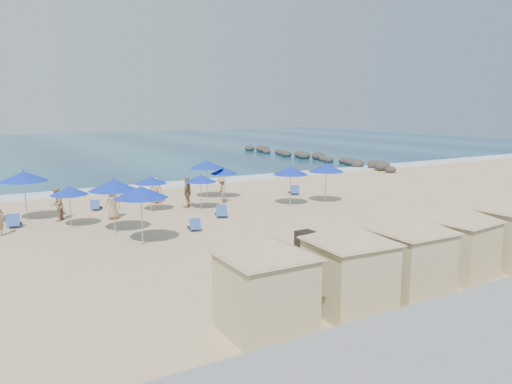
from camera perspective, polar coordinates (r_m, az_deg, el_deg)
ground at (r=22.90m, az=-4.46°, el=-5.15°), size 160.00×160.00×0.00m
ocean at (r=75.69m, az=-23.53°, el=4.52°), size 160.00×80.00×0.06m
surf_line at (r=37.13m, az=-15.25°, el=0.36°), size 160.00×2.50×0.08m
seawall at (r=12.82m, az=24.77°, el=-15.27°), size 160.00×6.10×1.22m
rock_jetty at (r=56.37m, az=6.08°, el=4.09°), size 2.56×26.66×0.96m
trash_bin at (r=21.13m, az=5.73°, el=-5.45°), size 0.75×0.75×0.72m
cabana_0 at (r=13.09m, az=1.07°, el=-9.13°), size 4.58×4.58×2.87m
cabana_1 at (r=14.71m, az=10.65°, el=-7.25°), size 4.50×4.50×2.83m
cabana_2 at (r=16.43m, az=17.24°, el=-5.75°), size 4.50×4.50×2.82m
cabana_3 at (r=18.74m, az=22.35°, el=-4.31°), size 4.33×4.33×2.73m
umbrella_3 at (r=25.84m, az=-20.56°, el=0.13°), size 1.86×1.86×2.12m
umbrella_4 at (r=28.12m, az=-25.02°, el=1.63°), size 2.38×2.38×2.71m
umbrella_5 at (r=24.00m, az=-16.01°, el=0.76°), size 2.31×2.31×2.63m
umbrella_6 at (r=21.64m, az=-13.04°, el=-0.01°), size 2.33×2.33×2.66m
umbrella_7 at (r=28.47m, az=-11.96°, el=1.34°), size 1.84×1.84×2.10m
umbrella_8 at (r=28.65m, az=-6.33°, el=1.54°), size 1.84×1.84×2.10m
umbrella_9 at (r=32.08m, az=-5.65°, el=3.16°), size 2.25×2.25×2.56m
umbrella_10 at (r=29.63m, az=3.96°, el=2.43°), size 2.14×2.14×2.44m
umbrella_11 at (r=30.74m, az=8.03°, el=2.75°), size 2.21×2.21×2.51m
umbrella_12 at (r=32.10m, az=-3.67°, el=2.43°), size 1.82×1.82×2.07m
beach_chair_1 at (r=27.42m, az=-25.95°, el=-3.09°), size 0.80×1.41×0.73m
beach_chair_2 at (r=30.16m, az=-17.81°, el=-1.54°), size 0.94×1.26×0.63m
beach_chair_3 at (r=24.22m, az=-7.08°, el=-3.83°), size 0.81×1.27×0.65m
beach_chair_4 at (r=26.94m, az=-4.01°, el=-2.33°), size 1.03×1.43×0.72m
beach_chair_5 at (r=33.88m, az=4.37°, el=0.14°), size 0.97×1.34×0.68m
beachgoer_1 at (r=27.80m, az=-21.83°, el=-1.34°), size 0.97×1.05×1.74m
beachgoer_2 at (r=29.48m, az=-7.87°, el=-0.02°), size 1.05×1.11×1.84m
beachgoer_3 at (r=30.64m, az=-3.95°, el=0.20°), size 0.89×1.17×1.61m
beachgoer_4 at (r=31.19m, az=-11.36°, el=0.20°), size 0.86×0.64×1.61m
beachgoer_5 at (r=27.33m, az=-16.04°, el=-1.28°), size 0.83×0.55×1.66m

